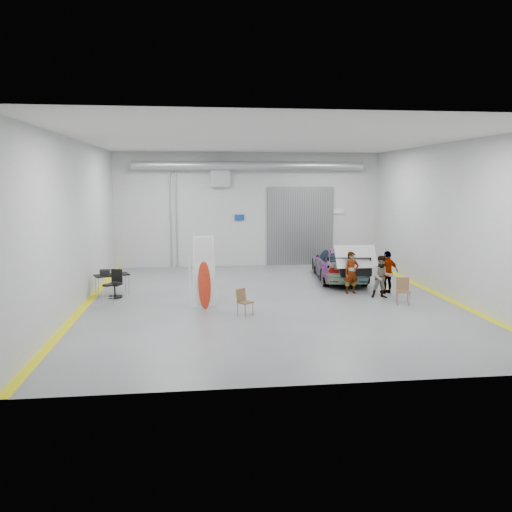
{
  "coord_description": "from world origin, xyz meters",
  "views": [
    {
      "loc": [
        -2.69,
        -18.4,
        4.54
      ],
      "look_at": [
        -0.37,
        1.5,
        1.5
      ],
      "focal_mm": 35.0,
      "sensor_mm": 36.0,
      "label": 1
    }
  ],
  "objects": [
    {
      "name": "work_table",
      "position": [
        -6.22,
        1.72,
        0.82
      ],
      "size": [
        1.46,
        1.11,
        1.07
      ],
      "rotation": [
        0.0,
        0.0,
        0.4
      ],
      "color": "#999DA1",
      "rests_on": "ground"
    },
    {
      "name": "office_chair",
      "position": [
        -5.96,
        1.22,
        0.47
      ],
      "size": [
        0.59,
        0.62,
        1.08
      ],
      "rotation": [
        0.0,
        0.0,
        -0.31
      ],
      "color": "black",
      "rests_on": "ground"
    },
    {
      "name": "person_c",
      "position": [
        4.89,
        0.65,
        0.87
      ],
      "size": [
        1.09,
        0.7,
        1.75
      ],
      "primitive_type": "imported",
      "rotation": [
        0.0,
        0.0,
        3.44
      ],
      "color": "#A96438",
      "rests_on": "ground"
    },
    {
      "name": "person_b",
      "position": [
        4.38,
        -0.09,
        0.83
      ],
      "size": [
        0.88,
        0.71,
        1.67
      ],
      "primitive_type": "imported",
      "rotation": [
        0.0,
        0.0,
        -0.11
      ],
      "color": "slate",
      "rests_on": "ground"
    },
    {
      "name": "shop_stool",
      "position": [
        -6.02,
        -0.04,
        0.39
      ],
      "size": [
        0.4,
        0.4,
        0.78
      ],
      "rotation": [
        0.0,
        0.0,
        -0.39
      ],
      "color": "black",
      "rests_on": "ground"
    },
    {
      "name": "person_a",
      "position": [
        3.44,
        0.81,
        0.86
      ],
      "size": [
        0.68,
        0.51,
        1.72
      ],
      "primitive_type": "imported",
      "rotation": [
        0.0,
        0.0,
        0.17
      ],
      "color": "#9A6E54",
      "rests_on": "ground"
    },
    {
      "name": "trunk_lid",
      "position": [
        3.75,
        1.36,
        1.5
      ],
      "size": [
        1.73,
        1.05,
        0.04
      ],
      "primitive_type": "cube",
      "color": "silver",
      "rests_on": "sedan_car"
    },
    {
      "name": "folding_chair_far",
      "position": [
        4.79,
        -1.17,
        0.3
      ],
      "size": [
        0.57,
        0.59,
        0.97
      ],
      "rotation": [
        0.0,
        0.0,
        -0.28
      ],
      "color": "brown",
      "rests_on": "ground"
    },
    {
      "name": "folding_chair_near",
      "position": [
        -1.15,
        -2.04,
        0.28
      ],
      "size": [
        0.6,
        0.67,
        0.9
      ],
      "rotation": [
        0.0,
        0.0,
        0.71
      ],
      "color": "brown",
      "rests_on": "ground"
    },
    {
      "name": "surfboard_display",
      "position": [
        -2.58,
        -0.96,
        1.13
      ],
      "size": [
        0.76,
        0.38,
        2.78
      ],
      "rotation": [
        0.0,
        0.0,
        0.3
      ],
      "color": "white",
      "rests_on": "ground"
    },
    {
      "name": "sedan_car",
      "position": [
        3.75,
        3.66,
        0.74
      ],
      "size": [
        2.64,
        5.31,
        1.48
      ],
      "primitive_type": "imported",
      "rotation": [
        0.0,
        0.0,
        3.03
      ],
      "color": "white",
      "rests_on": "ground"
    },
    {
      "name": "ground",
      "position": [
        0.0,
        0.0,
        0.0
      ],
      "size": [
        16.0,
        16.0,
        0.0
      ],
      "primitive_type": "plane",
      "color": "slate",
      "rests_on": "ground"
    },
    {
      "name": "room_shell",
      "position": [
        0.24,
        2.22,
        4.08
      ],
      "size": [
        14.02,
        16.18,
        6.01
      ],
      "color": "#B0B3B5",
      "rests_on": "ground"
    }
  ]
}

